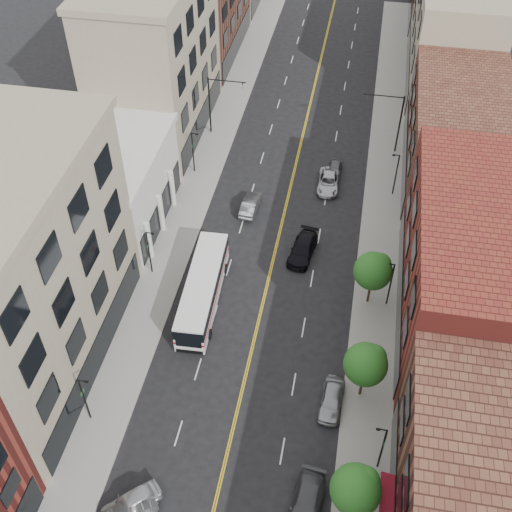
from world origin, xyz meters
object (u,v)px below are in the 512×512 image
Objects in this scene: city_bus at (203,289)px; car_lane_behind at (250,205)px; car_lane_a at (303,249)px; car_angle_b at (129,511)px; car_angle_a at (131,503)px; car_lane_b at (328,182)px; car_lane_c at (334,170)px; car_parked_far at (332,400)px; car_parked_mid at (306,506)px.

city_bus is 13.58m from car_lane_behind.
car_angle_b is at bearing -98.78° from car_lane_a.
car_angle_a is at bearing 89.06° from car_lane_behind.
car_lane_b is at bearing 91.00° from car_lane_a.
city_bus is 2.45× the size of car_lane_b.
car_lane_behind reaches higher than car_angle_b.
car_lane_c is (0.45, 2.30, -0.04)m from car_lane_b.
car_lane_a reaches higher than car_parked_far.
car_angle_a is 0.81× the size of car_parked_mid.
car_parked_far is at bearing 118.53° from car_lane_behind.
car_lane_a is (-4.47, 16.40, 0.02)m from car_parked_far.
city_bus is at bearing -112.30° from car_lane_c.
car_lane_a is (6.27, -5.68, 0.04)m from car_lane_behind.
car_angle_a is 1.14× the size of car_lane_c.
car_parked_mid is 38.60m from car_lane_c.
car_angle_b is at bearing -135.24° from car_parked_far.
car_lane_a reaches higher than car_angle_a.
car_parked_mid is 8.83m from car_parked_far.
car_parked_far is 0.83× the size of car_lane_a.
city_bus is at bearing 128.75° from car_parked_mid.
car_lane_c is at bearing 98.33° from car_parked_far.
car_lane_behind is 11.14m from car_lane_c.
car_lane_behind is 0.83× the size of car_lane_a.
car_lane_a is at bearing -98.94° from car_lane_b.
car_lane_a reaches higher than car_lane_behind.
car_lane_behind is at bearing 140.15° from car_angle_b.
car_lane_b is (-2.26, 36.26, -0.08)m from car_parked_mid.
car_parked_far is (12.46, -8.65, -1.06)m from city_bus.
car_lane_c is (8.05, 7.70, -0.07)m from car_lane_behind.
car_lane_behind is (-10.74, 22.07, -0.02)m from car_parked_far.
car_parked_mid reaches higher than car_angle_a.
car_angle_a reaches higher than car_lane_behind.
car_angle_a is at bearing -106.21° from car_lane_b.
car_lane_a is at bearing 103.27° from car_parked_mid.
car_parked_far is (12.75, 11.32, 0.10)m from car_angle_b.
car_lane_b is at bearing 61.01° from city_bus.
city_bus is at bearing 85.30° from car_lane_behind.
car_parked_mid reaches higher than car_parked_far.
car_angle_a reaches higher than car_lane_c.
car_parked_far reaches higher than car_angle_a.
car_lane_b is (1.33, 11.08, -0.07)m from car_lane_a.
city_bus is 2.28× the size of car_parked_mid.
car_angle_b is (-0.30, -19.97, -1.16)m from city_bus.
car_lane_c is at bearing 129.84° from car_angle_b.
car_angle_a is at bearing -93.55° from city_bus.
car_angle_b is at bearing 89.13° from car_lane_behind.
car_lane_b is 2.34m from car_lane_c.
city_bus reaches higher than car_angle_b.
car_lane_behind is (2.01, 33.39, 0.08)m from car_angle_b.
car_parked_far reaches higher than car_lane_c.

